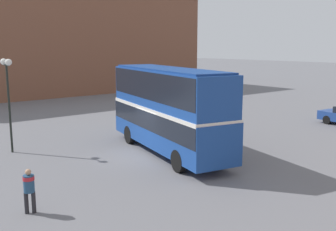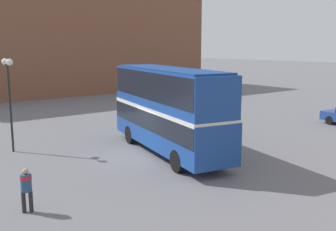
{
  "view_description": "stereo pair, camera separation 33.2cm",
  "coord_description": "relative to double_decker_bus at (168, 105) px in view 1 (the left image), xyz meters",
  "views": [
    {
      "loc": [
        17.05,
        -11.46,
        5.91
      ],
      "look_at": [
        0.48,
        1.8,
        2.12
      ],
      "focal_mm": 42.0,
      "sensor_mm": 36.0,
      "label": 1
    },
    {
      "loc": [
        17.25,
        -11.2,
        5.91
      ],
      "look_at": [
        0.48,
        1.8,
        2.12
      ],
      "focal_mm": 42.0,
      "sensor_mm": 36.0,
      "label": 2
    }
  ],
  "objects": [
    {
      "name": "building_row_left",
      "position": [
        -30.42,
        6.93,
        3.75
      ],
      "size": [
        9.42,
        38.72,
        12.89
      ],
      "color": "brown",
      "rests_on": "ground_plane"
    },
    {
      "name": "pedestrian_foreground",
      "position": [
        3.18,
        -8.84,
        -1.7
      ],
      "size": [
        0.53,
        0.53,
        1.64
      ],
      "rotation": [
        0.0,
        0.0,
        2.71
      ],
      "color": "#232328",
      "rests_on": "ground_plane"
    },
    {
      "name": "ground_plane",
      "position": [
        -0.48,
        -1.8,
        -2.7
      ],
      "size": [
        240.0,
        240.0,
        0.0
      ],
      "primitive_type": "plane",
      "color": "slate"
    },
    {
      "name": "street_lamp_twin_globe",
      "position": [
        -5.57,
        -6.75,
        1.24
      ],
      "size": [
        1.2,
        0.36,
        5.22
      ],
      "color": "black",
      "rests_on": "ground_plane"
    },
    {
      "name": "double_decker_bus",
      "position": [
        0.0,
        0.0,
        0.0
      ],
      "size": [
        10.39,
        4.43,
        4.71
      ],
      "rotation": [
        0.0,
        0.0,
        -0.2
      ],
      "color": "#194293",
      "rests_on": "ground_plane"
    }
  ]
}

